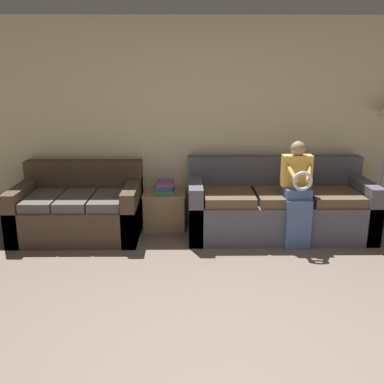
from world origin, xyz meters
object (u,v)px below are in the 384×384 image
couch_side (80,210)px  child_left_seated (297,190)px  couch_main (277,207)px  book_stack (164,187)px  side_shelf (165,209)px

couch_side → child_left_seated: (2.51, -0.38, 0.34)m
couch_main → book_stack: 1.40m
couch_side → side_shelf: (1.01, 0.22, -0.07)m
child_left_seated → side_shelf: (-1.50, 0.60, -0.40)m
couch_main → child_left_seated: size_ratio=1.83×
couch_side → book_stack: couch_side is taller
child_left_seated → side_shelf: child_left_seated is taller
couch_main → side_shelf: couch_main is taller
couch_main → side_shelf: 1.40m
couch_main → child_left_seated: child_left_seated is taller
child_left_seated → book_stack: size_ratio=3.85×
couch_side → book_stack: bearing=11.7°
couch_main → side_shelf: bearing=170.9°
side_shelf → book_stack: 0.29m
book_stack → child_left_seated: bearing=-21.5°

